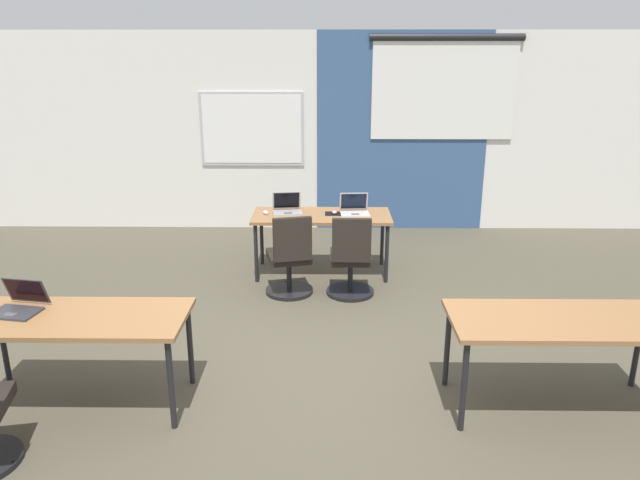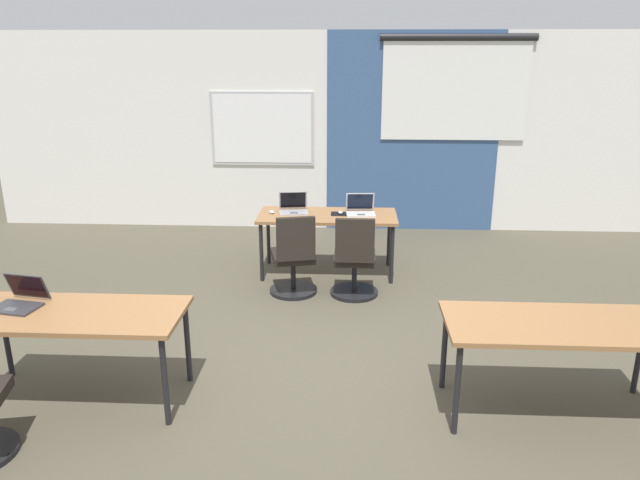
{
  "view_description": "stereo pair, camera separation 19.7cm",
  "coord_description": "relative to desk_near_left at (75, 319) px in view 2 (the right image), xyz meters",
  "views": [
    {
      "loc": [
        0.07,
        -4.55,
        2.56
      ],
      "look_at": [
        0.0,
        0.46,
        0.96
      ],
      "focal_mm": 33.89,
      "sensor_mm": 36.0,
      "label": 1
    },
    {
      "loc": [
        0.26,
        -4.55,
        2.56
      ],
      "look_at": [
        0.0,
        0.46,
        0.96
      ],
      "focal_mm": 33.89,
      "sensor_mm": 36.0,
      "label": 2
    }
  ],
  "objects": [
    {
      "name": "ground_plane",
      "position": [
        1.75,
        0.6,
        -0.66
      ],
      "size": [
        24.0,
        24.0,
        0.0
      ],
      "color": "#4C4738"
    },
    {
      "name": "back_wall_assembly",
      "position": [
        1.78,
        4.8,
        0.75
      ],
      "size": [
        10.0,
        0.27,
        2.8
      ],
      "color": "silver",
      "rests_on": "ground"
    },
    {
      "name": "desk_near_left",
      "position": [
        0.0,
        0.0,
        0.0
      ],
      "size": [
        1.6,
        0.7,
        0.72
      ],
      "color": "olive",
      "rests_on": "ground"
    },
    {
      "name": "desk_near_right",
      "position": [
        3.5,
        0.0,
        0.0
      ],
      "size": [
        1.6,
        0.7,
        0.72
      ],
      "color": "olive",
      "rests_on": "ground"
    },
    {
      "name": "desk_far_center",
      "position": [
        1.75,
        2.8,
        0.0
      ],
      "size": [
        1.6,
        0.7,
        0.72
      ],
      "color": "olive",
      "rests_on": "ground"
    },
    {
      "name": "laptop_far_right",
      "position": [
        2.13,
        2.85,
        0.11
      ],
      "size": [
        0.35,
        0.31,
        0.23
      ],
      "rotation": [
        0.0,
        0.0,
        0.06
      ],
      "color": "silver",
      "rests_on": "desk_far_center"
    },
    {
      "name": "mousepad_far_right",
      "position": [
        1.9,
        2.83,
        0.06
      ],
      "size": [
        0.22,
        0.19,
        0.0
      ],
      "color": "black",
      "rests_on": "desk_far_center"
    },
    {
      "name": "mouse_far_right",
      "position": [
        1.9,
        2.83,
        0.08
      ],
      "size": [
        0.06,
        0.1,
        0.03
      ],
      "color": "#B2B2B7",
      "rests_on": "mousepad_far_right"
    },
    {
      "name": "chair_far_right",
      "position": [
        2.07,
        2.09,
        -0.28
      ],
      "size": [
        0.52,
        0.54,
        0.92
      ],
      "rotation": [
        0.0,
        0.0,
        3.13
      ],
      "color": "black",
      "rests_on": "ground"
    },
    {
      "name": "laptop_far_left",
      "position": [
        1.35,
        2.88,
        0.11
      ],
      "size": [
        0.37,
        0.34,
        0.23
      ],
      "rotation": [
        0.0,
        0.0,
        0.14
      ],
      "color": "#9E9EA3",
      "rests_on": "desk_far_center"
    },
    {
      "name": "mouse_far_left",
      "position": [
        1.1,
        2.82,
        0.08
      ],
      "size": [
        0.09,
        0.11,
        0.03
      ],
      "color": "silver",
      "rests_on": "desk_far_center"
    },
    {
      "name": "chair_far_left",
      "position": [
        1.42,
        2.11,
        -0.28
      ],
      "size": [
        0.53,
        0.58,
        0.92
      ],
      "rotation": [
        0.0,
        0.0,
        3.37
      ],
      "color": "black",
      "rests_on": "ground"
    },
    {
      "name": "laptop_near_left_end",
      "position": [
        -0.44,
        0.08,
        0.11
      ],
      "size": [
        0.38,
        0.36,
        0.23
      ],
      "rotation": [
        0.0,
        0.0,
        -0.18
      ],
      "color": "#333338",
      "rests_on": "desk_near_left"
    }
  ]
}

